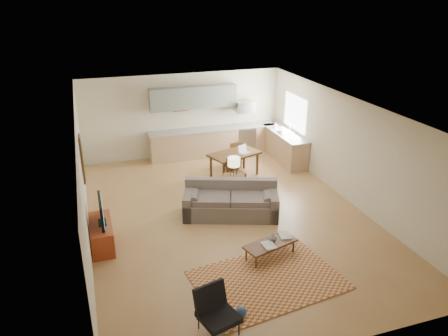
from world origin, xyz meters
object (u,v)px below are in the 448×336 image
object	(u,v)px
dining_table	(234,165)
armchair	(219,313)
coffee_table	(270,250)
sofa	(231,200)
console_table	(234,187)
tv_credenza	(102,234)

from	to	relation	value
dining_table	armchair	bearing A→B (deg)	-130.96
coffee_table	dining_table	bearing A→B (deg)	64.13
sofa	armchair	size ratio (longest dim) A/B	3.14
console_table	tv_credenza	bearing A→B (deg)	-139.62
tv_credenza	console_table	xyz separation A→B (m)	(3.45, 1.26, 0.05)
armchair	console_table	world-z (taller)	armchair
coffee_table	armchair	world-z (taller)	armchair
tv_credenza	armchair	bearing A→B (deg)	-63.41
sofa	coffee_table	distance (m)	1.97
tv_credenza	console_table	world-z (taller)	console_table
armchair	dining_table	size ratio (longest dim) A/B	0.52
sofa	armchair	world-z (taller)	sofa
console_table	dining_table	xyz separation A→B (m)	(0.51, 1.40, 0.04)
armchair	dining_table	xyz separation A→B (m)	(2.34, 5.89, -0.01)
sofa	coffee_table	size ratio (longest dim) A/B	2.08
armchair	dining_table	bearing A→B (deg)	52.81
tv_credenza	dining_table	xyz separation A→B (m)	(3.96, 2.66, 0.09)
coffee_table	console_table	world-z (taller)	console_table
sofa	console_table	bearing A→B (deg)	85.76
armchair	console_table	bearing A→B (deg)	52.30
armchair	tv_credenza	world-z (taller)	armchair
sofa	armchair	distance (m)	3.93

